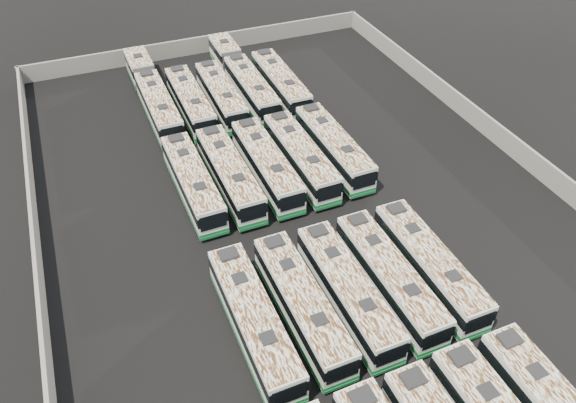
# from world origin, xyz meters

# --- Properties ---
(ground) EXTENTS (140.00, 140.00, 0.00)m
(ground) POSITION_xyz_m (0.00, 0.00, 0.00)
(ground) COLOR black
(ground) RESTS_ON ground
(perimeter_wall) EXTENTS (45.20, 73.20, 2.20)m
(perimeter_wall) POSITION_xyz_m (0.00, 0.00, 1.10)
(perimeter_wall) COLOR gray
(perimeter_wall) RESTS_ON ground
(bus_midfront_far_left) EXTENTS (2.77, 12.52, 3.52)m
(bus_midfront_far_left) POSITION_xyz_m (-8.84, -9.18, 1.80)
(bus_midfront_far_left) COLOR silver
(bus_midfront_far_left) RESTS_ON ground
(bus_midfront_left) EXTENTS (2.79, 12.33, 3.46)m
(bus_midfront_left) POSITION_xyz_m (-5.20, -9.11, 1.77)
(bus_midfront_left) COLOR silver
(bus_midfront_left) RESTS_ON ground
(bus_midfront_center) EXTENTS (2.70, 12.25, 3.45)m
(bus_midfront_center) POSITION_xyz_m (-1.70, -9.22, 1.76)
(bus_midfront_center) COLOR silver
(bus_midfront_center) RESTS_ON ground
(bus_midfront_right) EXTENTS (2.75, 12.30, 3.46)m
(bus_midfront_right) POSITION_xyz_m (1.74, -9.22, 1.77)
(bus_midfront_right) COLOR silver
(bus_midfront_right) RESTS_ON ground
(bus_midfront_far_right) EXTENTS (2.62, 12.27, 3.46)m
(bus_midfront_far_right) POSITION_xyz_m (5.17, -9.23, 1.77)
(bus_midfront_far_right) COLOR silver
(bus_midfront_far_right) RESTS_ON ground
(bus_midback_far_left) EXTENTS (2.81, 12.34, 3.47)m
(bus_midback_far_left) POSITION_xyz_m (-8.70, 7.39, 1.77)
(bus_midback_far_left) COLOR silver
(bus_midback_far_left) RESTS_ON ground
(bus_midback_left) EXTENTS (2.79, 12.49, 3.51)m
(bus_midback_left) POSITION_xyz_m (-5.30, 7.27, 1.80)
(bus_midback_left) COLOR silver
(bus_midback_left) RESTS_ON ground
(bus_midback_center) EXTENTS (2.69, 12.45, 3.50)m
(bus_midback_center) POSITION_xyz_m (-1.72, 7.28, 1.79)
(bus_midback_center) COLOR silver
(bus_midback_center) RESTS_ON ground
(bus_midback_right) EXTENTS (2.78, 12.46, 3.50)m
(bus_midback_right) POSITION_xyz_m (1.71, 7.25, 1.79)
(bus_midback_right) COLOR silver
(bus_midback_right) RESTS_ON ground
(bus_midback_far_right) EXTENTS (2.78, 12.42, 3.49)m
(bus_midback_far_right) POSITION_xyz_m (5.29, 7.55, 1.79)
(bus_midback_far_right) COLOR silver
(bus_midback_far_right) RESTS_ON ground
(bus_back_far_left) EXTENTS (2.78, 19.07, 3.45)m
(bus_back_far_left) POSITION_xyz_m (-8.72, 24.74, 1.76)
(bus_back_far_left) COLOR silver
(bus_back_far_left) RESTS_ON ground
(bus_back_left) EXTENTS (2.62, 12.23, 3.44)m
(bus_back_left) POSITION_xyz_m (-5.27, 21.29, 1.76)
(bus_back_left) COLOR silver
(bus_back_left) RESTS_ON ground
(bus_back_center) EXTENTS (2.70, 12.17, 3.42)m
(bus_back_center) POSITION_xyz_m (-1.79, 21.28, 1.75)
(bus_back_center) COLOR silver
(bus_back_center) RESTS_ON ground
(bus_back_right) EXTENTS (2.64, 19.00, 3.45)m
(bus_back_right) POSITION_xyz_m (1.83, 24.77, 1.76)
(bus_back_right) COLOR silver
(bus_back_right) RESTS_ON ground
(bus_back_far_right) EXTENTS (2.77, 12.53, 3.52)m
(bus_back_far_right) POSITION_xyz_m (5.25, 21.29, 1.80)
(bus_back_far_right) COLOR silver
(bus_back_far_right) RESTS_ON ground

